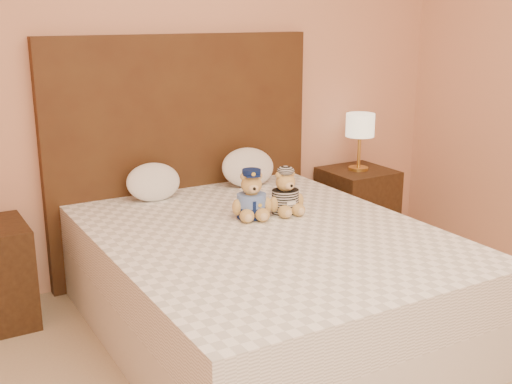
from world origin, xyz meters
TOP-DOWN VIEW (x-y plane):
  - bed at (0.00, 1.20)m, footprint 1.60×2.00m
  - headboard at (0.00, 2.21)m, footprint 1.75×0.08m
  - nightstand_right at (1.25, 2.00)m, footprint 0.45×0.45m
  - lamp at (1.25, 2.00)m, footprint 0.20×0.20m
  - teddy_police at (0.05, 1.43)m, footprint 0.28×0.28m
  - teddy_prisoner at (0.25, 1.40)m, footprint 0.23×0.23m
  - pillow_left at (-0.27, 2.03)m, footprint 0.33×0.22m
  - pillow_right at (0.37, 2.03)m, footprint 0.37×0.24m

SIDE VIEW (x-z plane):
  - nightstand_right at x=1.25m, z-range 0.00..0.55m
  - bed at x=0.00m, z-range 0.00..0.55m
  - pillow_left at x=-0.27m, z-range 0.55..0.79m
  - teddy_prisoner at x=0.25m, z-range 0.55..0.80m
  - pillow_right at x=0.37m, z-range 0.55..0.81m
  - teddy_police at x=0.05m, z-range 0.55..0.82m
  - headboard at x=0.00m, z-range 0.00..1.50m
  - lamp at x=1.25m, z-range 0.65..1.05m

